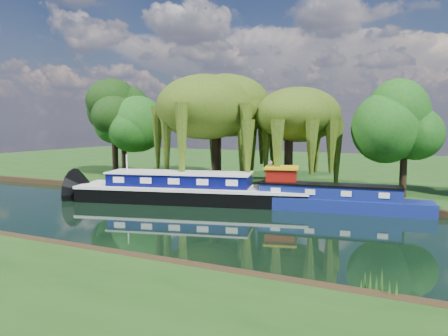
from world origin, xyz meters
The scene contains 14 objects.
ground centered at (0.00, 0.00, 0.00)m, with size 120.00×120.00×0.00m, color black.
far_bank centered at (0.00, 34.00, 0.23)m, with size 120.00×52.00×0.45m, color #17370F.
dutch_barge centered at (-4.03, 5.88, 0.93)m, with size 18.16×8.31×3.74m.
narrowboat centered at (6.02, 7.19, 0.71)m, with size 13.78×4.16×1.98m.
red_dinghy centered at (-12.01, 6.91, 0.00)m, with size 2.24×3.13×0.65m, color maroon.
willow_left centered at (-5.01, 11.60, 7.25)m, with size 7.81×7.81×9.36m.
willow_right centered at (1.67, 11.66, 6.06)m, with size 6.31×6.31×7.69m.
tree_far_left centered at (-16.86, 13.65, 5.98)m, with size 5.01×5.01×8.07m.
tree_far_back centered at (-19.03, 14.79, 6.94)m, with size 5.54×5.54×9.31m.
tree_far_mid centered at (-8.45, 18.89, 7.11)m, with size 5.91×5.91×9.68m.
tree_far_right centered at (10.42, 12.62, 5.70)m, with size 4.66×4.66×7.62m.
lamppost centered at (0.50, 10.50, 2.42)m, with size 0.36×0.36×2.56m.
mooring_posts centered at (-0.50, 8.40, 0.95)m, with size 19.16×0.16×1.00m.
reeds_near centered at (6.87, -7.57, 0.55)m, with size 33.70×1.50×1.10m.
Camera 1 is at (12.53, -22.88, 6.04)m, focal length 35.00 mm.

